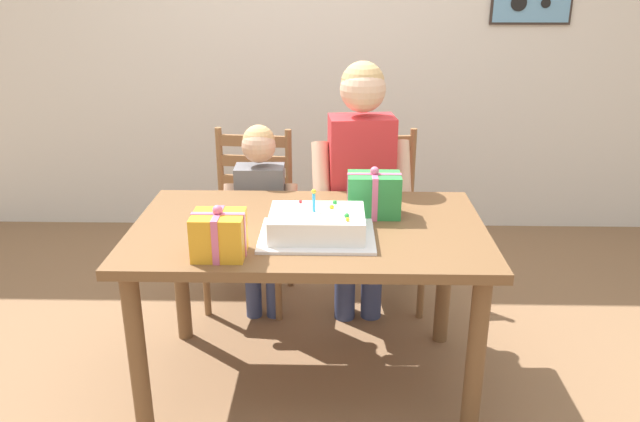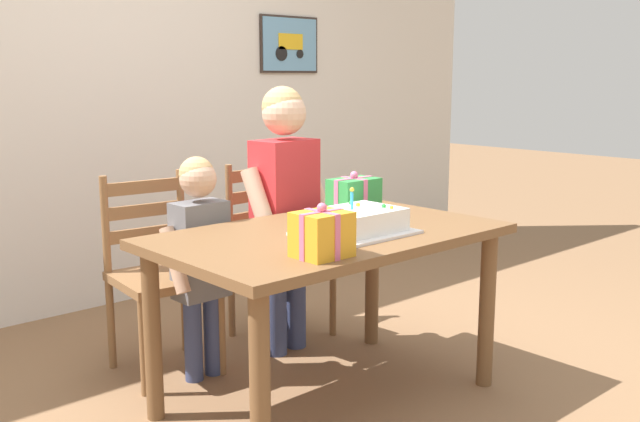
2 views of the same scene
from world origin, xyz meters
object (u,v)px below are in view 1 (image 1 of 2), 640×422
object	(u,v)px
child_younger	(261,205)
birthday_cake	(317,225)
gift_box_red_large	(219,235)
gift_box_beside_cake	(374,195)
dining_table	(309,249)
chair_right	(380,219)
child_older	(361,170)
chair_left	(250,218)

from	to	relation	value
child_younger	birthday_cake	bearing A→B (deg)	-66.42
birthday_cake	gift_box_red_large	distance (m)	0.39
gift_box_red_large	gift_box_beside_cake	distance (m)	0.71
dining_table	birthday_cake	world-z (taller)	birthday_cake
child_younger	chair_right	bearing A→B (deg)	19.83
birthday_cake	chair_right	size ratio (longest dim) A/B	0.48
gift_box_red_large	chair_right	distance (m)	1.31
dining_table	chair_right	world-z (taller)	chair_right
gift_box_beside_cake	child_younger	bearing A→B (deg)	140.15
gift_box_beside_cake	chair_right	size ratio (longest dim) A/B	0.24
dining_table	chair_right	bearing A→B (deg)	66.08
child_older	gift_box_beside_cake	bearing A→B (deg)	-85.37
chair_left	chair_right	bearing A→B (deg)	0.00
dining_table	chair_right	xyz separation A→B (m)	(0.35, 0.78, -0.17)
gift_box_red_large	child_older	size ratio (longest dim) A/B	0.15
gift_box_red_large	chair_right	xyz separation A→B (m)	(0.65, 1.08, -0.35)
chair_right	child_older	world-z (taller)	child_older
gift_box_red_large	chair_right	world-z (taller)	gift_box_red_large
gift_box_red_large	child_older	distance (m)	1.01
gift_box_beside_cake	child_older	bearing A→B (deg)	94.63
gift_box_beside_cake	child_younger	xyz separation A→B (m)	(-0.53, 0.44, -0.21)
gift_box_beside_cake	child_older	xyz separation A→B (m)	(-0.04, 0.44, -0.03)
dining_table	birthday_cake	size ratio (longest dim) A/B	3.22
dining_table	chair_left	size ratio (longest dim) A/B	1.54
chair_left	child_younger	world-z (taller)	child_younger
dining_table	chair_left	xyz separation A→B (m)	(-0.35, 0.78, -0.17)
dining_table	gift_box_red_large	size ratio (longest dim) A/B	7.26
chair_right	birthday_cake	bearing A→B (deg)	-108.98
chair_left	child_older	distance (m)	0.70
gift_box_red_large	child_older	xyz separation A→B (m)	(0.54, 0.86, -0.02)
birthday_cake	chair_left	world-z (taller)	birthday_cake
birthday_cake	child_younger	world-z (taller)	child_younger
gift_box_beside_cake	child_older	world-z (taller)	child_older
gift_box_beside_cake	chair_right	distance (m)	0.76
dining_table	gift_box_beside_cake	distance (m)	0.35
gift_box_red_large	child_younger	bearing A→B (deg)	86.90
birthday_cake	gift_box_beside_cake	bearing A→B (deg)	46.45
birthday_cake	chair_right	world-z (taller)	birthday_cake
child_older	chair_right	bearing A→B (deg)	62.24
child_older	chair_left	bearing A→B (deg)	159.22
dining_table	child_younger	xyz separation A→B (m)	(-0.26, 0.56, -0.02)
chair_left	child_older	bearing A→B (deg)	-20.78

